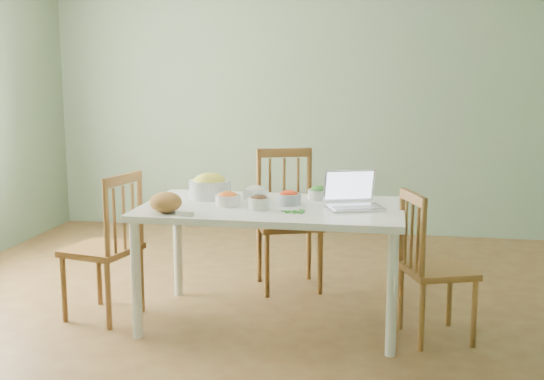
% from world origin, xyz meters
% --- Properties ---
extents(floor, '(5.00, 5.00, 0.00)m').
position_xyz_m(floor, '(0.00, 0.00, 0.00)').
color(floor, '#57361D').
rests_on(floor, ground).
extents(wall_back, '(5.00, 0.00, 2.70)m').
position_xyz_m(wall_back, '(0.00, 2.50, 1.35)').
color(wall_back, gray).
rests_on(wall_back, ground).
extents(wall_front, '(5.00, 0.00, 2.70)m').
position_xyz_m(wall_front, '(0.00, -2.50, 1.35)').
color(wall_front, gray).
rests_on(wall_front, ground).
extents(dining_table, '(1.63, 0.92, 0.77)m').
position_xyz_m(dining_table, '(0.19, -0.07, 0.38)').
color(dining_table, white).
rests_on(dining_table, floor).
extents(chair_far, '(0.57, 0.56, 1.03)m').
position_xyz_m(chair_far, '(0.19, 0.64, 0.51)').
color(chair_far, brown).
rests_on(chair_far, floor).
extents(chair_left, '(0.49, 0.50, 0.96)m').
position_xyz_m(chair_left, '(-0.92, -0.16, 0.48)').
color(chair_left, brown).
rests_on(chair_left, floor).
extents(chair_right, '(0.49, 0.50, 0.90)m').
position_xyz_m(chair_right, '(1.21, -0.15, 0.45)').
color(chair_right, brown).
rests_on(chair_right, floor).
extents(bread_boule, '(0.22, 0.22, 0.12)m').
position_xyz_m(bread_boule, '(-0.39, -0.38, 0.83)').
color(bread_boule, '#B0833F').
rests_on(bread_boule, dining_table).
extents(butter_stick, '(0.11, 0.06, 0.03)m').
position_xyz_m(butter_stick, '(-0.25, -0.46, 0.78)').
color(butter_stick, silver).
rests_on(butter_stick, dining_table).
extents(bowl_squash, '(0.36, 0.36, 0.16)m').
position_xyz_m(bowl_squash, '(-0.26, 0.11, 0.85)').
color(bowl_squash, yellow).
rests_on(bowl_squash, dining_table).
extents(bowl_carrot, '(0.19, 0.19, 0.09)m').
position_xyz_m(bowl_carrot, '(-0.08, -0.11, 0.81)').
color(bowl_carrot, '#D65D11').
rests_on(bowl_carrot, dining_table).
extents(bowl_onion, '(0.19, 0.19, 0.09)m').
position_xyz_m(bowl_onion, '(0.05, 0.12, 0.81)').
color(bowl_onion, beige).
rests_on(bowl_onion, dining_table).
extents(bowl_mushroom, '(0.16, 0.16, 0.09)m').
position_xyz_m(bowl_mushroom, '(0.13, -0.19, 0.81)').
color(bowl_mushroom, '#35210D').
rests_on(bowl_mushroom, dining_table).
extents(bowl_redpep, '(0.15, 0.15, 0.09)m').
position_xyz_m(bowl_redpep, '(0.29, -0.02, 0.81)').
color(bowl_redpep, red).
rests_on(bowl_redpep, dining_table).
extents(bowl_broccoli, '(0.17, 0.17, 0.09)m').
position_xyz_m(bowl_broccoli, '(0.46, 0.19, 0.81)').
color(bowl_broccoli, '#13390C').
rests_on(bowl_broccoli, dining_table).
extents(flatbread, '(0.21, 0.21, 0.02)m').
position_xyz_m(flatbread, '(0.49, 0.28, 0.77)').
color(flatbread, tan).
rests_on(flatbread, dining_table).
extents(basil_bunch, '(0.17, 0.17, 0.02)m').
position_xyz_m(basil_bunch, '(0.35, -0.23, 0.77)').
color(basil_bunch, '#136E15').
rests_on(basil_bunch, dining_table).
extents(laptop, '(0.41, 0.38, 0.23)m').
position_xyz_m(laptop, '(0.71, -0.07, 0.88)').
color(laptop, silver).
rests_on(laptop, dining_table).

